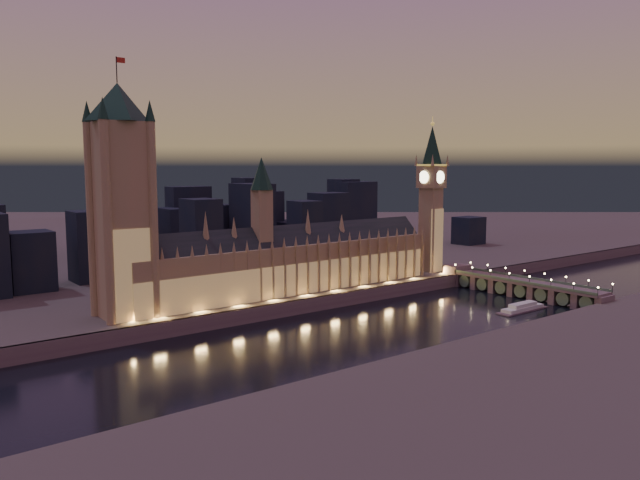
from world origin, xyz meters
TOP-DOWN VIEW (x-y plane):
  - ground_plane at (0.00, 0.00)m, footprint 2000.00×2000.00m
  - north_bank at (0.00, 520.00)m, footprint 2000.00×960.00m
  - embankment_wall at (0.00, 41.00)m, footprint 2000.00×2.50m
  - palace_of_westminster at (-11.54, 61.75)m, footprint 202.00×24.05m
  - victoria_tower at (-110.00, 61.93)m, footprint 31.68×31.68m
  - elizabeth_tower at (108.00, 61.92)m, footprint 18.00×18.00m
  - westminster_bridge at (117.08, -3.46)m, footprint 17.00×113.00m
  - river_boat at (84.01, -29.96)m, footprint 37.62×8.89m
  - city_backdrop at (32.47, 245.34)m, footprint 442.56×215.63m

SIDE VIEW (x-z plane):
  - ground_plane at x=0.00m, z-range 0.00..0.00m
  - river_boat at x=84.01m, z-range -0.69..3.81m
  - north_bank at x=0.00m, z-range 0.00..8.00m
  - embankment_wall at x=0.00m, z-range 0.00..8.00m
  - westminster_bridge at x=117.08m, z-range -1.95..13.95m
  - palace_of_westminster at x=-11.54m, z-range -12.63..65.37m
  - city_backdrop at x=32.47m, z-range -10.72..73.47m
  - elizabeth_tower at x=108.00m, z-range 14.11..121.07m
  - victoria_tower at x=-110.00m, z-range 7.58..131.49m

